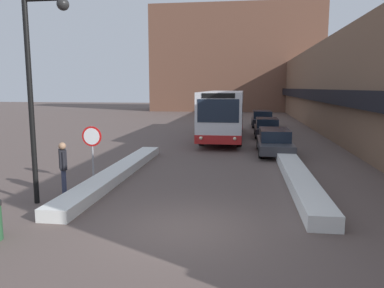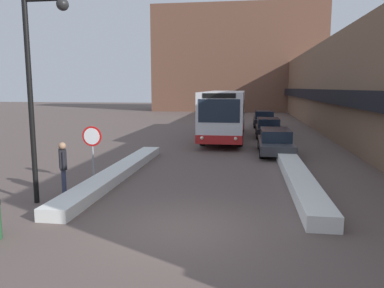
{
  "view_description": "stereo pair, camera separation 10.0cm",
  "coord_description": "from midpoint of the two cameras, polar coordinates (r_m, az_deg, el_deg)",
  "views": [
    {
      "loc": [
        1.5,
        -9.17,
        3.64
      ],
      "look_at": [
        -0.45,
        4.82,
        1.5
      ],
      "focal_mm": 35.0,
      "sensor_mm": 36.0,
      "label": 1
    },
    {
      "loc": [
        1.6,
        -9.16,
        3.64
      ],
      "look_at": [
        -0.45,
        4.82,
        1.5
      ],
      "focal_mm": 35.0,
      "sensor_mm": 36.0,
      "label": 2
    }
  ],
  "objects": [
    {
      "name": "building_row_right",
      "position": [
        34.21,
        22.4,
        7.99
      ],
      "size": [
        5.5,
        60.0,
        7.34
      ],
      "color": "brown",
      "rests_on": "ground_plane"
    },
    {
      "name": "snow_bank_left",
      "position": [
        15.77,
        -11.37,
        -4.22
      ],
      "size": [
        0.9,
        10.95,
        0.37
      ],
      "color": "silver",
      "rests_on": "ground_plane"
    },
    {
      "name": "building_backdrop_far",
      "position": [
        60.68,
        6.61,
        12.65
      ],
      "size": [
        26.0,
        8.0,
        15.97
      ],
      "color": "brown",
      "rests_on": "ground_plane"
    },
    {
      "name": "parked_car_back",
      "position": [
        35.7,
        10.58,
        3.81
      ],
      "size": [
        1.93,
        4.65,
        1.5
      ],
      "color": "black",
      "rests_on": "ground_plane"
    },
    {
      "name": "stop_sign",
      "position": [
        14.58,
        -15.18,
        0.24
      ],
      "size": [
        0.76,
        0.08,
        2.21
      ],
      "color": "gray",
      "rests_on": "ground_plane"
    },
    {
      "name": "pedestrian",
      "position": [
        13.43,
        -19.26,
        -2.82
      ],
      "size": [
        0.45,
        0.53,
        1.82
      ],
      "rotation": [
        0.0,
        0.0,
        -1.02
      ],
      "color": "#333851",
      "rests_on": "ground_plane"
    },
    {
      "name": "city_bus",
      "position": [
        27.29,
        4.79,
        4.74
      ],
      "size": [
        2.7,
        12.54,
        3.37
      ],
      "color": "silver",
      "rests_on": "ground_plane"
    },
    {
      "name": "parked_car_front",
      "position": [
        21.18,
        12.32,
        0.42
      ],
      "size": [
        1.82,
        4.83,
        1.37
      ],
      "color": "#38383D",
      "rests_on": "ground_plane"
    },
    {
      "name": "ground_plane",
      "position": [
        9.98,
        -1.6,
        -12.79
      ],
      "size": [
        160.0,
        160.0,
        0.0
      ],
      "primitive_type": "plane",
      "color": "brown"
    },
    {
      "name": "parked_car_middle",
      "position": [
        28.38,
        11.23,
        2.49
      ],
      "size": [
        1.79,
        4.33,
        1.39
      ],
      "color": "black",
      "rests_on": "ground_plane"
    },
    {
      "name": "snow_bank_right",
      "position": [
        15.09,
        15.58,
        -4.8
      ],
      "size": [
        0.9,
        10.45,
        0.45
      ],
      "color": "silver",
      "rests_on": "ground_plane"
    },
    {
      "name": "street_lamp",
      "position": [
        12.4,
        -22.64,
        9.28
      ],
      "size": [
        1.46,
        0.36,
        6.33
      ],
      "color": "black",
      "rests_on": "ground_plane"
    }
  ]
}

